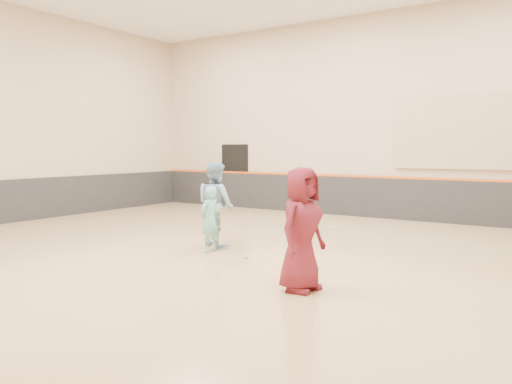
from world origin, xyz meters
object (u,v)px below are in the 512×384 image
Objects in this scene: young_man at (302,229)px; spare_racket at (332,223)px; instructor at (215,204)px; girl at (210,219)px.

young_man is 6.31m from spare_racket.
girl is at bearing 136.34° from instructor.
young_man is at bearing 167.60° from instructor.
instructor is 2.95× the size of spare_racket.
spare_racket is at bearing 26.53° from young_man.
young_man reaches higher than girl.
girl is 3.14m from young_man.
spare_racket is at bearing -82.87° from instructor.
instructor is at bearing -152.96° from girl.
young_man is 2.97× the size of spare_racket.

